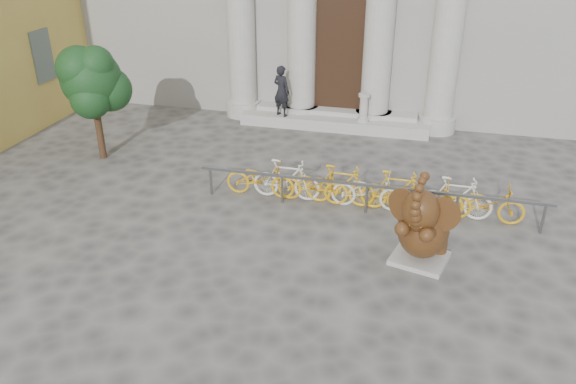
% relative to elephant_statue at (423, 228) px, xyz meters
% --- Properties ---
extents(ground, '(80.00, 80.00, 0.00)m').
position_rel_elephant_statue_xyz_m(ground, '(-2.99, -2.11, -0.76)').
color(ground, '#474442').
rests_on(ground, ground).
extents(entrance_steps, '(6.00, 1.20, 0.36)m').
position_rel_elephant_statue_xyz_m(entrance_steps, '(-2.99, 7.29, -0.58)').
color(entrance_steps, '#A8A59E').
rests_on(entrance_steps, ground).
extents(elephant_statue, '(1.36, 1.64, 2.09)m').
position_rel_elephant_statue_xyz_m(elephant_statue, '(0.00, 0.00, 0.00)').
color(elephant_statue, '#A8A59E').
rests_on(elephant_statue, ground).
extents(bike_rack, '(8.00, 0.53, 1.00)m').
position_rel_elephant_statue_xyz_m(bike_rack, '(-1.29, 2.01, -0.26)').
color(bike_rack, slate).
rests_on(bike_rack, ground).
extents(tree, '(1.83, 1.67, 3.18)m').
position_rel_elephant_statue_xyz_m(tree, '(-8.87, 3.17, 1.46)').
color(tree, '#332114').
rests_on(tree, ground).
extents(pedestrian, '(0.69, 0.59, 1.62)m').
position_rel_elephant_statue_xyz_m(pedestrian, '(-4.66, 6.94, 0.41)').
color(pedestrian, black).
rests_on(pedestrian, entrance_steps).
extents(balustrade_post, '(0.36, 0.36, 0.89)m').
position_rel_elephant_statue_xyz_m(balustrade_post, '(-2.04, 6.99, 0.01)').
color(balustrade_post, '#A8A59E').
rests_on(balustrade_post, entrance_steps).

